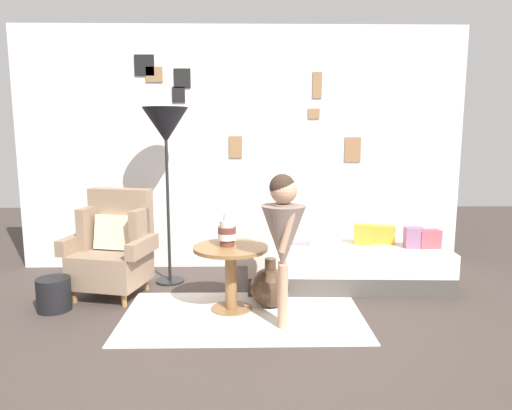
{
  "coord_description": "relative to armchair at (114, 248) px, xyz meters",
  "views": [
    {
      "loc": [
        0.07,
        -3.21,
        1.52
      ],
      "look_at": [
        0.15,
        0.95,
        0.85
      ],
      "focal_mm": 33.1,
      "sensor_mm": 36.0,
      "label": 1
    }
  ],
  "objects": [
    {
      "name": "gallery_wall",
      "position": [
        1.16,
        0.91,
        0.86
      ],
      "size": [
        4.8,
        0.12,
        2.6
      ],
      "color": "silver",
      "rests_on": "ground"
    },
    {
      "name": "book_on_daybed",
      "position": [
        1.75,
        0.28,
        -0.02
      ],
      "size": [
        0.26,
        0.21,
        0.03
      ],
      "primitive_type": "cube",
      "rotation": [
        0.0,
        0.0,
        -0.28
      ],
      "color": "gray",
      "rests_on": "daybed"
    },
    {
      "name": "side_table",
      "position": [
        1.1,
        -0.43,
        -0.03
      ],
      "size": [
        0.63,
        0.63,
        0.56
      ],
      "color": "olive",
      "rests_on": "ground"
    },
    {
      "name": "rug",
      "position": [
        1.2,
        -0.58,
        -0.43
      ],
      "size": [
        1.96,
        1.11,
        0.01
      ],
      "primitive_type": "cube",
      "color": "silver",
      "rests_on": "ground"
    },
    {
      "name": "daybed",
      "position": [
        2.2,
        0.22,
        -0.24
      ],
      "size": [
        1.93,
        0.88,
        0.4
      ],
      "color": "#4C4742",
      "rests_on": "ground"
    },
    {
      "name": "ground_plane",
      "position": [
        1.16,
        -1.04,
        -0.44
      ],
      "size": [
        12.0,
        12.0,
        0.0
      ],
      "primitive_type": "plane",
      "color": "#423833"
    },
    {
      "name": "vase_striped",
      "position": [
        1.06,
        -0.41,
        0.23
      ],
      "size": [
        0.15,
        0.15,
        0.28
      ],
      "color": "brown",
      "rests_on": "side_table"
    },
    {
      "name": "floor_lamp",
      "position": [
        0.45,
        0.33,
        1.07
      ],
      "size": [
        0.44,
        0.44,
        1.73
      ],
      "color": "black",
      "rests_on": "ground"
    },
    {
      "name": "demijohn_near",
      "position": [
        1.43,
        -0.36,
        -0.26
      ],
      "size": [
        0.34,
        0.34,
        0.43
      ],
      "color": "#473323",
      "rests_on": "ground"
    },
    {
      "name": "pillow_mid",
      "position": [
        2.82,
        0.1,
        0.06
      ],
      "size": [
        0.18,
        0.13,
        0.2
      ],
      "primitive_type": "cube",
      "rotation": [
        0.0,
        0.0,
        -0.05
      ],
      "color": "gray",
      "rests_on": "daybed"
    },
    {
      "name": "person_child",
      "position": [
        1.5,
        -0.78,
        0.33
      ],
      "size": [
        0.34,
        0.34,
        1.19
      ],
      "color": "tan",
      "rests_on": "ground"
    },
    {
      "name": "pillow_head",
      "position": [
        2.97,
        0.1,
        0.05
      ],
      "size": [
        0.21,
        0.14,
        0.17
      ],
      "primitive_type": "cube",
      "rotation": [
        0.0,
        0.0,
        0.09
      ],
      "color": "#D64C56",
      "rests_on": "daybed"
    },
    {
      "name": "armchair",
      "position": [
        0.0,
        0.0,
        0.0
      ],
      "size": [
        0.85,
        0.71,
        0.97
      ],
      "color": "#9E7042",
      "rests_on": "ground"
    },
    {
      "name": "pillow_back",
      "position": [
        2.58,
        0.28,
        0.05
      ],
      "size": [
        0.23,
        0.15,
        0.18
      ],
      "primitive_type": "cube",
      "rotation": [
        0.0,
        0.0,
        -0.16
      ],
      "color": "orange",
      "rests_on": "daybed"
    },
    {
      "name": "pillow_extra",
      "position": [
        2.38,
        0.26,
        0.06
      ],
      "size": [
        0.21,
        0.15,
        0.19
      ],
      "primitive_type": "cube",
      "rotation": [
        0.0,
        0.0,
        -0.19
      ],
      "color": "orange",
      "rests_on": "daybed"
    },
    {
      "name": "magazine_basket",
      "position": [
        -0.41,
        -0.41,
        -0.3
      ],
      "size": [
        0.28,
        0.28,
        0.28
      ],
      "primitive_type": "cylinder",
      "color": "black",
      "rests_on": "ground"
    }
  ]
}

